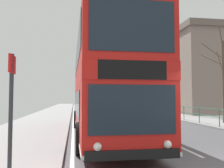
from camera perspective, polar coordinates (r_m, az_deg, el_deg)
The scene contains 8 objects.
double_decker_bus_main at distance 11.68m, azimuth -2.02°, elevation -0.46°, with size 2.76×11.63×4.58m.
pedestrian_railing_far_kerb at distance 22.99m, azimuth 12.63°, elevation -5.60°, with size 0.05×30.41×1.07m.
bus_stop_sign_near at distance 5.16m, azimuth -22.41°, elevation -4.19°, with size 0.08×0.44×2.54m.
street_lamp_far_side at distance 25.92m, azimuth 11.71°, elevation 3.68°, with size 0.28×0.60×8.37m.
bare_tree_far_00 at distance 18.66m, azimuth 24.57°, elevation 1.23°, with size 2.65×3.31×6.59m.
bare_tree_far_01 at distance 37.37m, azimuth 6.39°, elevation -0.67°, with size 2.65×1.89×6.81m.
bare_tree_far_02 at distance 44.94m, azimuth 4.75°, elevation -1.31°, with size 2.48×2.44×6.20m.
background_building_00 at distance 36.98m, azimuth 21.41°, elevation 2.02°, with size 13.61×16.84×10.17m.
Camera 1 is at (-3.91, -5.45, 1.81)m, focal length 39.36 mm.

